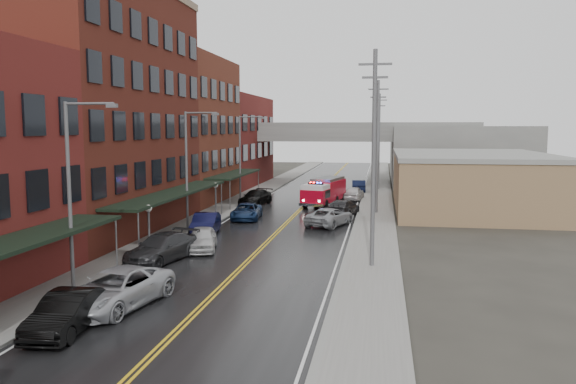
{
  "coord_description": "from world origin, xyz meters",
  "views": [
    {
      "loc": [
        7.69,
        -16.06,
        7.8
      ],
      "look_at": [
        0.72,
        25.19,
        3.0
      ],
      "focal_mm": 35.0,
      "sensor_mm": 36.0,
      "label": 1
    }
  ],
  "objects": [
    {
      "name": "curb_left",
      "position": [
        -5.65,
        30.0,
        0.07
      ],
      "size": [
        0.3,
        160.0,
        0.15
      ],
      "primitive_type": "cube",
      "color": "gray",
      "rests_on": "ground"
    },
    {
      "name": "parked_car_left_7",
      "position": [
        -5.0,
        39.16,
        0.75
      ],
      "size": [
        3.03,
        5.46,
        1.5
      ],
      "primitive_type": "imported",
      "rotation": [
        0.0,
        0.0,
        -0.19
      ],
      "color": "black",
      "rests_on": "ground"
    },
    {
      "name": "parked_car_left_3",
      "position": [
        -5.0,
        14.53,
        0.8
      ],
      "size": [
        3.46,
        5.87,
        1.6
      ],
      "primitive_type": "imported",
      "rotation": [
        0.0,
        0.0,
        -0.24
      ],
      "color": "#28292B",
      "rests_on": "ground"
    },
    {
      "name": "street_lamp_2",
      "position": [
        -6.55,
        40.0,
        5.19
      ],
      "size": [
        2.64,
        0.22,
        9.0
      ],
      "color": "#59595B",
      "rests_on": "ground"
    },
    {
      "name": "parked_car_left_4",
      "position": [
        -3.6,
        17.73,
        0.75
      ],
      "size": [
        2.79,
        4.71,
        1.5
      ],
      "primitive_type": "imported",
      "rotation": [
        0.0,
        0.0,
        0.24
      ],
      "color": "silver",
      "rests_on": "ground"
    },
    {
      "name": "sidewalk_left",
      "position": [
        -7.3,
        30.0,
        0.07
      ],
      "size": [
        3.0,
        160.0,
        0.15
      ],
      "primitive_type": "cube",
      "color": "slate",
      "rests_on": "ground"
    },
    {
      "name": "street_lamp_1",
      "position": [
        -6.55,
        24.0,
        5.19
      ],
      "size": [
        2.64,
        0.22,
        9.0
      ],
      "color": "#59595B",
      "rests_on": "ground"
    },
    {
      "name": "utility_pole_0",
      "position": [
        7.2,
        15.0,
        6.31
      ],
      "size": [
        1.8,
        0.24,
        12.0
      ],
      "color": "#59595B",
      "rests_on": "ground"
    },
    {
      "name": "parked_car_right_3",
      "position": [
        4.88,
        52.2,
        0.75
      ],
      "size": [
        1.82,
        4.62,
        1.5
      ],
      "primitive_type": "imported",
      "rotation": [
        0.0,
        0.0,
        3.19
      ],
      "color": "black",
      "rests_on": "ground"
    },
    {
      "name": "utility_pole_2",
      "position": [
        7.2,
        55.0,
        6.31
      ],
      "size": [
        1.8,
        0.24,
        12.0
      ],
      "color": "#59595B",
      "rests_on": "ground"
    },
    {
      "name": "brick_building_far",
      "position": [
        -13.3,
        58.0,
        6.0
      ],
      "size": [
        9.0,
        20.0,
        12.0
      ],
      "primitive_type": "cube",
      "color": "maroon",
      "rests_on": "ground"
    },
    {
      "name": "parked_car_left_5",
      "position": [
        -5.0,
        22.8,
        0.79
      ],
      "size": [
        2.4,
        5.01,
        1.59
      ],
      "primitive_type": "imported",
      "rotation": [
        0.0,
        0.0,
        0.15
      ],
      "color": "black",
      "rests_on": "ground"
    },
    {
      "name": "brick_building_b",
      "position": [
        -13.3,
        23.0,
        9.0
      ],
      "size": [
        9.0,
        20.0,
        18.0
      ],
      "primitive_type": "cube",
      "color": "#551B16",
      "rests_on": "ground"
    },
    {
      "name": "globe_lamp_1",
      "position": [
        -6.4,
        16.0,
        2.31
      ],
      "size": [
        0.44,
        0.44,
        3.12
      ],
      "color": "#59595B",
      "rests_on": "ground"
    },
    {
      "name": "sidewalk_right",
      "position": [
        7.3,
        30.0,
        0.07
      ],
      "size": [
        3.0,
        160.0,
        0.15
      ],
      "primitive_type": "cube",
      "color": "slate",
      "rests_on": "ground"
    },
    {
      "name": "awning_0",
      "position": [
        -7.49,
        4.0,
        2.99
      ],
      "size": [
        2.6,
        16.0,
        3.09
      ],
      "color": "black",
      "rests_on": "ground"
    },
    {
      "name": "parked_car_left_1",
      "position": [
        -4.13,
        3.04,
        0.76
      ],
      "size": [
        2.04,
        4.77,
        1.53
      ],
      "primitive_type": "imported",
      "rotation": [
        0.0,
        0.0,
        0.09
      ],
      "color": "black",
      "rests_on": "ground"
    },
    {
      "name": "parked_car_right_1",
      "position": [
        4.29,
        33.42,
        0.74
      ],
      "size": [
        3.03,
        5.41,
        1.48
      ],
      "primitive_type": "imported",
      "rotation": [
        0.0,
        0.0,
        2.95
      ],
      "color": "black",
      "rests_on": "ground"
    },
    {
      "name": "parked_car_right_2",
      "position": [
        4.7,
        44.57,
        0.76
      ],
      "size": [
        2.24,
        4.6,
        1.51
      ],
      "primitive_type": "imported",
      "rotation": [
        0.0,
        0.0,
        3.04
      ],
      "color": "silver",
      "rests_on": "ground"
    },
    {
      "name": "fire_truck",
      "position": [
        1.91,
        39.98,
        1.48
      ],
      "size": [
        4.28,
        7.81,
        2.73
      ],
      "rotation": [
        0.0,
        0.0,
        -0.23
      ],
      "color": "#AB071C",
      "rests_on": "ground"
    },
    {
      "name": "ground",
      "position": [
        0.0,
        0.0,
        0.0
      ],
      "size": [
        220.0,
        220.0,
        0.0
      ],
      "primitive_type": "plane",
      "color": "#2D2B26",
      "rests_on": "ground"
    },
    {
      "name": "right_far_block",
      "position": [
        18.0,
        70.0,
        4.0
      ],
      "size": [
        18.0,
        30.0,
        8.0
      ],
      "primitive_type": "cube",
      "color": "slate",
      "rests_on": "ground"
    },
    {
      "name": "awning_1",
      "position": [
        -7.49,
        23.0,
        2.99
      ],
      "size": [
        2.6,
        18.0,
        3.09
      ],
      "color": "black",
      "rests_on": "ground"
    },
    {
      "name": "parked_car_left_6",
      "position": [
        -3.71,
        30.11,
        0.68
      ],
      "size": [
        2.7,
        5.1,
        1.37
      ],
      "primitive_type": "imported",
      "rotation": [
        0.0,
        0.0,
        0.09
      ],
      "color": "#14284C",
      "rests_on": "ground"
    },
    {
      "name": "curb_right",
      "position": [
        5.65,
        30.0,
        0.07
      ],
      "size": [
        0.3,
        160.0,
        0.15
      ],
      "primitive_type": "cube",
      "color": "gray",
      "rests_on": "ground"
    },
    {
      "name": "overpass",
      "position": [
        0.0,
        62.0,
        5.99
      ],
      "size": [
        40.0,
        10.0,
        7.5
      ],
      "color": "slate",
      "rests_on": "ground"
    },
    {
      "name": "utility_pole_1",
      "position": [
        7.2,
        35.0,
        6.31
      ],
      "size": [
        1.8,
        0.24,
        12.0
      ],
      "color": "#59595B",
      "rests_on": "ground"
    },
    {
      "name": "parked_car_right_0",
      "position": [
        3.6,
        28.2,
        0.72
      ],
      "size": [
        4.02,
        5.7,
        1.44
      ],
      "primitive_type": "imported",
      "rotation": [
        0.0,
        0.0,
        2.79
      ],
      "color": "gray",
      "rests_on": "ground"
    },
    {
      "name": "road",
      "position": [
        0.0,
        30.0,
        0.01
      ],
      "size": [
        11.0,
        160.0,
        0.02
      ],
      "primitive_type": "cube",
      "color": "black",
      "rests_on": "ground"
    },
    {
      "name": "street_lamp_0",
      "position": [
        -6.55,
        8.0,
        5.19
      ],
      "size": [
        2.64,
        0.22,
        9.0
      ],
      "color": "#59595B",
      "rests_on": "ground"
    },
    {
      "name": "awning_2",
      "position": [
        -7.49,
        40.5,
        2.99
      ],
      "size": [
        2.6,
        13.0,
        3.09
      ],
      "color": "black",
      "rests_on": "ground"
    },
    {
      "name": "tan_building",
      "position": [
        16.0,
        40.0,
        2.5
      ],
      "size": [
        14.0,
        22.0,
        5.0
      ],
      "primitive_type": "cube",
      "color": "#91764E",
      "rests_on": "ground"
    },
    {
      "name": "brick_building_c",
      "position": [
        -13.3,
        40.5,
        7.5
      ],
      "size": [
        9.0,
        15.0,
        15.0
      ],
      "primitive_type": "cube",
      "color": "#612B1D",
      "rests_on": "ground"
    },
    {
      "name": "globe_lamp_2",
      "position": [
        -6.4,
        30.0,
        2.31
      ],
      "size": [
        0.44,
        0.44,
        3.12
      ],
      "color": "#59595B",
      "rests_on": "ground"
    },
    {
      "name": "parked_car_left_2",
      "position": [
        -3.63,
        6.07,
        0.83
      ],
      "size": [
        3.75,
        6.34,
        1.65
      ],
      "primitive_type": "imported",
      "rotation": [
        0.0,
        0.0,
        -0.18
      ],
      "color": "#A3A5AB",
      "rests_on": "ground"
    }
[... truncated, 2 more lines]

